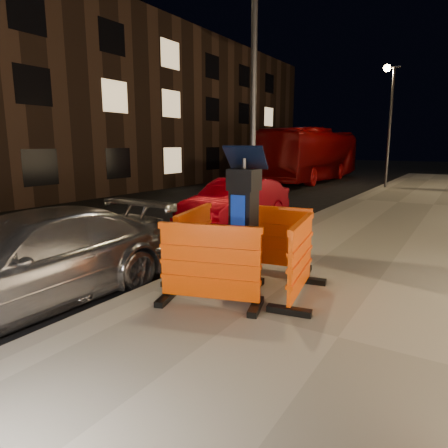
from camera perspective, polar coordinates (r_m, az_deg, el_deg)
The scene contains 13 objects.
ground_plane at distance 6.48m, azimuth -10.93°, elevation -10.34°, with size 120.00×120.00×0.00m, color black.
sidewalk at distance 5.07m, azimuth 15.94°, elevation -16.02°, with size 6.00×60.00×0.15m, color gray.
kerb at distance 6.45m, azimuth -10.95°, elevation -9.72°, with size 0.30×60.00×0.15m, color slate.
parking_kiosk at distance 6.20m, azimuth 2.82°, elevation 0.31°, with size 0.65×0.65×2.07m, color black.
barrier_front at distance 5.53m, azimuth -2.06°, elevation -5.95°, with size 1.48×0.61×1.15m, color #F44B05.
barrier_back at distance 7.13m, azimuth 6.51°, elevation -2.07°, with size 1.48×0.61×1.15m, color #F44B05.
barrier_kerbside at distance 6.80m, azimuth -4.23°, elevation -2.67°, with size 1.48×0.61×1.15m, color #F44B05.
barrier_bldgside at distance 5.92m, azimuth 10.86°, elevation -4.97°, with size 1.48×0.61×1.15m, color #F44B05.
car_silver at distance 6.73m, azimuth -25.68°, elevation -10.43°, with size 1.94×4.76×1.38m, color #ABABB0.
car_red at distance 11.76m, azimuth 1.77°, elevation -0.31°, with size 1.47×4.22×1.39m, color #92020E.
bus_doubledecker at distance 27.05m, azimuth 12.14°, elevation 6.03°, with size 2.82×12.06×3.36m, color #7E0506.
street_lamp_mid at distance 8.38m, azimuth 4.22°, elevation 16.64°, with size 0.12×0.12×6.00m, color #3F3F44.
street_lamp_far at distance 22.73m, azimuth 22.58°, elevation 12.43°, with size 0.12×0.12×6.00m, color #3F3F44.
Camera 1 is at (4.15, -4.38, 2.36)m, focal length 32.00 mm.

